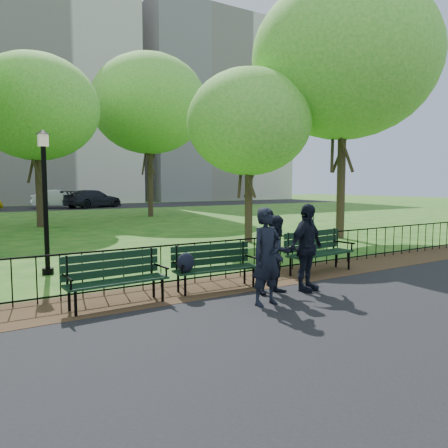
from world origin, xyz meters
TOP-DOWN VIEW (x-y plane):
  - ground at (0.00, 0.00)m, footprint 120.00×120.00m
  - dirt_strip at (0.00, 1.50)m, footprint 60.00×1.60m
  - far_street at (0.00, 35.00)m, footprint 70.00×9.00m
  - iron_fence at (0.00, 2.00)m, footprint 24.06×0.06m
  - apartment_mid at (2.00, 48.00)m, footprint 24.00×15.00m
  - apartment_east at (26.00, 48.00)m, footprint 20.00×15.00m
  - park_bench_main at (-0.77, 1.26)m, footprint 1.81×0.68m
  - park_bench_left_a at (-2.63, 1.23)m, footprint 1.83×0.65m
  - park_bench_right_a at (2.46, 1.42)m, footprint 1.99×0.79m
  - lamppost at (-3.12, 4.72)m, footprint 0.31×0.31m
  - tree_near_e at (4.34, 6.89)m, footprint 4.53×4.53m
  - tree_mid_e at (8.08, 5.86)m, footprint 7.13×7.13m
  - tree_far_c at (-1.19, 16.95)m, footprint 6.06×6.06m
  - tree_far_e at (6.20, 20.49)m, footprint 7.48×7.48m
  - person_left at (-0.34, -0.18)m, footprint 0.66×0.46m
  - person_mid at (0.31, 0.32)m, footprint 0.75×0.40m
  - person_right at (0.96, 0.19)m, footprint 1.10×0.67m
  - sedan_silver at (3.41, 33.92)m, footprint 5.11×2.63m
  - sedan_dark at (6.02, 33.10)m, footprint 5.89×4.14m

SIDE VIEW (x-z plane):
  - ground at x=0.00m, z-range 0.00..0.00m
  - far_street at x=0.00m, z-range 0.00..0.01m
  - dirt_strip at x=0.00m, z-range 0.01..0.02m
  - iron_fence at x=0.00m, z-range 0.00..1.00m
  - park_bench_left_a at x=-2.63m, z-range 0.07..1.10m
  - park_bench_main at x=-0.77m, z-range 0.10..1.10m
  - park_bench_right_a at x=2.46m, z-range 0.08..1.18m
  - person_mid at x=0.31m, z-range 0.01..1.56m
  - sedan_dark at x=6.02m, z-range 0.01..1.59m
  - sedan_silver at x=3.41m, z-range 0.01..1.62m
  - person_left at x=-0.34m, z-range 0.01..1.75m
  - person_right at x=0.96m, z-range 0.01..1.77m
  - lamppost at x=-3.12m, z-range 0.15..3.58m
  - tree_near_e at x=4.34m, z-range 1.22..7.53m
  - tree_far_c at x=-1.19m, z-range 1.64..10.08m
  - tree_mid_e at x=8.08m, z-range 1.93..11.86m
  - tree_far_e at x=6.20m, z-range 2.03..12.46m
  - apartment_east at x=26.00m, z-range 0.00..24.00m
  - apartment_mid at x=2.00m, z-range 0.00..30.00m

